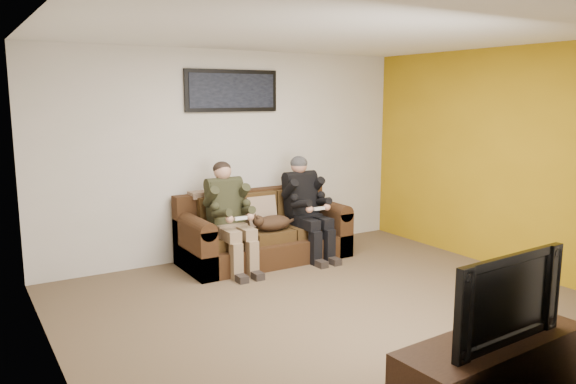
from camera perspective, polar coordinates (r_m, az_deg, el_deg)
floor at (r=5.60m, az=4.68°, el=-11.61°), size 5.00×5.00×0.00m
ceiling at (r=5.25m, az=5.08°, el=15.86°), size 5.00×5.00×0.00m
wall_back at (r=7.20m, az=-5.75°, el=3.81°), size 5.00×0.00×5.00m
wall_front at (r=3.73m, az=25.70°, el=-2.65°), size 5.00×0.00×5.00m
wall_left at (r=4.32m, az=-23.04°, el=-0.88°), size 0.00×4.50×4.50m
wall_right at (r=7.03m, az=21.60°, el=3.04°), size 0.00×4.50×4.50m
accent_wall_right at (r=7.02m, az=21.55°, el=3.04°), size 0.00×4.50×4.50m
sofa at (r=7.09m, az=-2.63°, el=-4.28°), size 2.08×0.90×0.85m
throw_pillow at (r=7.06m, az=-2.80°, el=-1.97°), size 0.40×0.19×0.39m
throw_blanket at (r=6.94m, az=-8.27°, el=-0.20°), size 0.43×0.21×0.08m
person_left at (r=6.61m, az=-6.01°, el=-1.89°), size 0.51×0.87×1.27m
person_right at (r=7.12m, az=1.80°, el=-0.97°), size 0.51×0.86×1.28m
cat at (r=6.82m, az=-1.66°, el=-3.14°), size 0.66×0.26×0.24m
framed_poster at (r=7.13m, az=-5.71°, el=10.20°), size 1.25×0.05×0.52m
tv_stand at (r=4.14m, az=19.94°, el=-16.75°), size 1.50×0.55×0.46m
television at (r=3.94m, az=20.39°, el=-9.81°), size 1.04×0.19×0.59m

